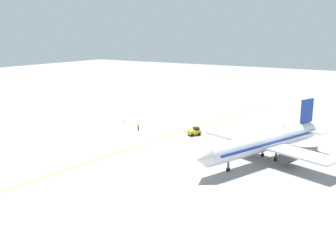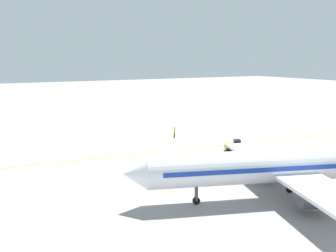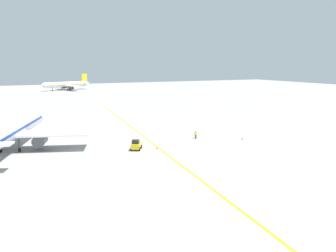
# 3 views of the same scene
# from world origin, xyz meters

# --- Properties ---
(ground_plane) EXTENTS (400.00, 400.00, 0.00)m
(ground_plane) POSITION_xyz_m (0.00, 0.00, 0.00)
(ground_plane) COLOR gray
(apron_yellow_centreline) EXTENTS (11.66, 119.51, 0.01)m
(apron_yellow_centreline) POSITION_xyz_m (0.00, 0.00, 0.00)
(apron_yellow_centreline) COLOR yellow
(apron_yellow_centreline) RESTS_ON ground
(airplane_at_gate) EXTENTS (28.19, 34.58, 10.60)m
(airplane_at_gate) POSITION_xyz_m (-25.74, -0.16, 3.71)
(airplane_at_gate) COLOR white
(airplane_at_gate) RESTS_ON ground
(airplane_distant_taxiing) EXTENTS (31.16, 25.39, 9.54)m
(airplane_distant_taxiing) POSITION_xyz_m (4.17, 140.01, 3.34)
(airplane_distant_taxiing) COLOR silver
(airplane_distant_taxiing) RESTS_ON ground
(baggage_tug_white) EXTENTS (2.84, 3.35, 2.11)m
(baggage_tug_white) POSITION_xyz_m (-5.17, -9.65, 0.90)
(baggage_tug_white) COLOR gold
(baggage_tug_white) RESTS_ON ground
(ground_crew_worker) EXTENTS (0.58, 0.25, 1.68)m
(ground_crew_worker) POSITION_xyz_m (9.33, -6.43, 0.91)
(ground_crew_worker) COLOR #23232D
(ground_crew_worker) RESTS_ON ground
(traffic_cone_near_nose) EXTENTS (0.32, 0.32, 0.55)m
(traffic_cone_near_nose) POSITION_xyz_m (17.67, -11.39, 0.28)
(traffic_cone_near_nose) COLOR orange
(traffic_cone_near_nose) RESTS_ON ground
(traffic_cone_mid_apron) EXTENTS (0.32, 0.32, 0.55)m
(traffic_cone_mid_apron) POSITION_xyz_m (-1.57, -10.94, 0.28)
(traffic_cone_mid_apron) COLOR orange
(traffic_cone_mid_apron) RESTS_ON ground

